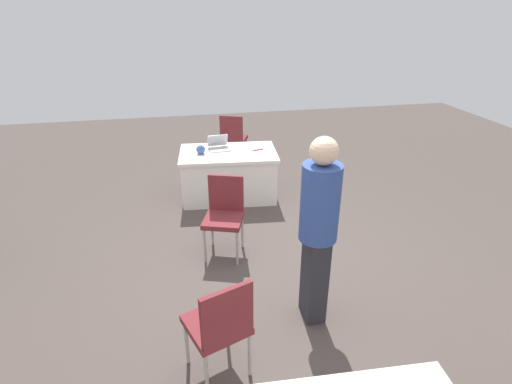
{
  "coord_description": "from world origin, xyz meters",
  "views": [
    {
      "loc": [
        0.83,
        3.65,
        2.77
      ],
      "look_at": [
        0.04,
        -0.21,
        0.9
      ],
      "focal_mm": 28.1,
      "sensor_mm": 36.0,
      "label": 1
    }
  ],
  "objects_px": {
    "chair_near_front": "(224,211)",
    "laptop_silver": "(219,147)",
    "table_foreground": "(229,174)",
    "chair_tucked_left": "(233,136)",
    "person_attendee_standing": "(318,224)",
    "chair_by_pillar": "(220,323)",
    "scissors_red": "(258,150)",
    "yarn_ball": "(201,150)"
  },
  "relations": [
    {
      "from": "chair_by_pillar",
      "to": "person_attendee_standing",
      "type": "height_order",
      "value": "person_attendee_standing"
    },
    {
      "from": "chair_by_pillar",
      "to": "laptop_silver",
      "type": "relative_size",
      "value": 2.78
    },
    {
      "from": "laptop_silver",
      "to": "scissors_red",
      "type": "bearing_deg",
      "value": 158.59
    },
    {
      "from": "chair_tucked_left",
      "to": "scissors_red",
      "type": "bearing_deg",
      "value": -60.15
    },
    {
      "from": "scissors_red",
      "to": "chair_by_pillar",
      "type": "bearing_deg",
      "value": 57.34
    },
    {
      "from": "table_foreground",
      "to": "scissors_red",
      "type": "distance_m",
      "value": 0.59
    },
    {
      "from": "scissors_red",
      "to": "table_foreground",
      "type": "bearing_deg",
      "value": -17.69
    },
    {
      "from": "chair_near_front",
      "to": "scissors_red",
      "type": "height_order",
      "value": "chair_near_front"
    },
    {
      "from": "person_attendee_standing",
      "to": "chair_tucked_left",
      "type": "bearing_deg",
      "value": 0.95
    },
    {
      "from": "laptop_silver",
      "to": "yarn_ball",
      "type": "relative_size",
      "value": 2.61
    },
    {
      "from": "chair_near_front",
      "to": "person_attendee_standing",
      "type": "distance_m",
      "value": 1.52
    },
    {
      "from": "chair_near_front",
      "to": "laptop_silver",
      "type": "distance_m",
      "value": 1.71
    },
    {
      "from": "laptop_silver",
      "to": "yarn_ball",
      "type": "xyz_separation_m",
      "value": [
        0.29,
        0.15,
        0.03
      ]
    },
    {
      "from": "chair_near_front",
      "to": "chair_by_pillar",
      "type": "height_order",
      "value": "chair_by_pillar"
    },
    {
      "from": "chair_tucked_left",
      "to": "person_attendee_standing",
      "type": "relative_size",
      "value": 0.53
    },
    {
      "from": "chair_tucked_left",
      "to": "yarn_ball",
      "type": "height_order",
      "value": "chair_tucked_left"
    },
    {
      "from": "chair_near_front",
      "to": "scissors_red",
      "type": "distance_m",
      "value": 1.7
    },
    {
      "from": "chair_by_pillar",
      "to": "person_attendee_standing",
      "type": "distance_m",
      "value": 1.18
    },
    {
      "from": "chair_by_pillar",
      "to": "person_attendee_standing",
      "type": "relative_size",
      "value": 0.53
    },
    {
      "from": "table_foreground",
      "to": "laptop_silver",
      "type": "relative_size",
      "value": 4.43
    },
    {
      "from": "laptop_silver",
      "to": "scissors_red",
      "type": "distance_m",
      "value": 0.6
    },
    {
      "from": "table_foreground",
      "to": "chair_near_front",
      "type": "height_order",
      "value": "chair_near_front"
    },
    {
      "from": "chair_near_front",
      "to": "yarn_ball",
      "type": "bearing_deg",
      "value": -65.92
    },
    {
      "from": "chair_near_front",
      "to": "yarn_ball",
      "type": "relative_size",
      "value": 7.22
    },
    {
      "from": "yarn_ball",
      "to": "scissors_red",
      "type": "height_order",
      "value": "yarn_ball"
    },
    {
      "from": "chair_by_pillar",
      "to": "chair_tucked_left",
      "type": "bearing_deg",
      "value": 59.97
    },
    {
      "from": "scissors_red",
      "to": "laptop_silver",
      "type": "bearing_deg",
      "value": -31.62
    },
    {
      "from": "table_foreground",
      "to": "person_attendee_standing",
      "type": "distance_m",
      "value": 2.93
    },
    {
      "from": "person_attendee_standing",
      "to": "laptop_silver",
      "type": "height_order",
      "value": "person_attendee_standing"
    },
    {
      "from": "chair_near_front",
      "to": "yarn_ball",
      "type": "distance_m",
      "value": 1.57
    },
    {
      "from": "chair_by_pillar",
      "to": "person_attendee_standing",
      "type": "xyz_separation_m",
      "value": [
        -0.94,
        -0.52,
        0.47
      ]
    },
    {
      "from": "chair_tucked_left",
      "to": "yarn_ball",
      "type": "relative_size",
      "value": 7.21
    },
    {
      "from": "chair_near_front",
      "to": "person_attendee_standing",
      "type": "bearing_deg",
      "value": 136.52
    },
    {
      "from": "chair_tucked_left",
      "to": "laptop_silver",
      "type": "distance_m",
      "value": 1.28
    },
    {
      "from": "laptop_silver",
      "to": "yarn_ball",
      "type": "distance_m",
      "value": 0.33
    },
    {
      "from": "chair_near_front",
      "to": "laptop_silver",
      "type": "bearing_deg",
      "value": -76.26
    },
    {
      "from": "chair_tucked_left",
      "to": "person_attendee_standing",
      "type": "bearing_deg",
      "value": -65.93
    },
    {
      "from": "person_attendee_standing",
      "to": "laptop_silver",
      "type": "bearing_deg",
      "value": 9.18
    },
    {
      "from": "chair_by_pillar",
      "to": "scissors_red",
      "type": "xyz_separation_m",
      "value": [
        -0.99,
        -3.33,
        0.19
      ]
    },
    {
      "from": "chair_near_front",
      "to": "scissors_red",
      "type": "xyz_separation_m",
      "value": [
        -0.72,
        -1.53,
        0.19
      ]
    },
    {
      "from": "table_foreground",
      "to": "yarn_ball",
      "type": "bearing_deg",
      "value": 0.69
    },
    {
      "from": "table_foreground",
      "to": "laptop_silver",
      "type": "bearing_deg",
      "value": -51.56
    }
  ]
}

